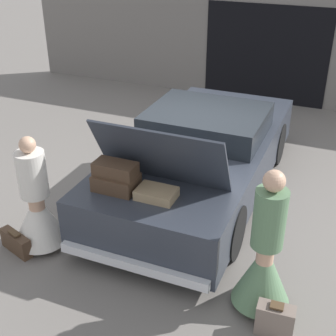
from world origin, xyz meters
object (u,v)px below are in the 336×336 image
at_px(person_right, 264,262).
at_px(suitcase_beside_right_person, 275,320).
at_px(person_left, 37,209).
at_px(car, 200,156).
at_px(suitcase_beside_left_person, 16,243).

relative_size(person_right, suitcase_beside_right_person, 4.30).
bearing_deg(person_left, person_right, 87.85).
bearing_deg(person_left, car, 143.22).
relative_size(person_left, suitcase_beside_right_person, 3.91).
distance_m(person_left, person_right, 2.93).
bearing_deg(car, suitcase_beside_right_person, -55.46).
distance_m(suitcase_beside_left_person, suitcase_beside_right_person, 3.35).
relative_size(car, suitcase_beside_left_person, 8.82).
height_order(car, person_left, car).
bearing_deg(person_right, car, 28.10).
bearing_deg(suitcase_beside_right_person, person_left, 173.84).
relative_size(person_right, suitcase_beside_left_person, 3.20).
height_order(car, person_right, car).
height_order(person_right, suitcase_beside_right_person, person_right).
xyz_separation_m(person_left, person_right, (2.92, 0.01, 0.06)).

